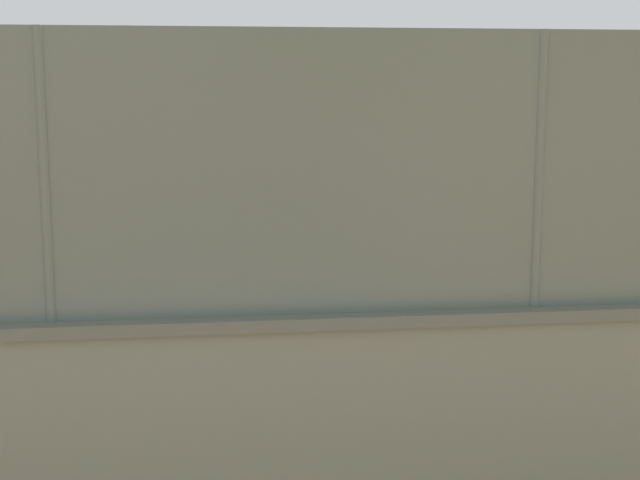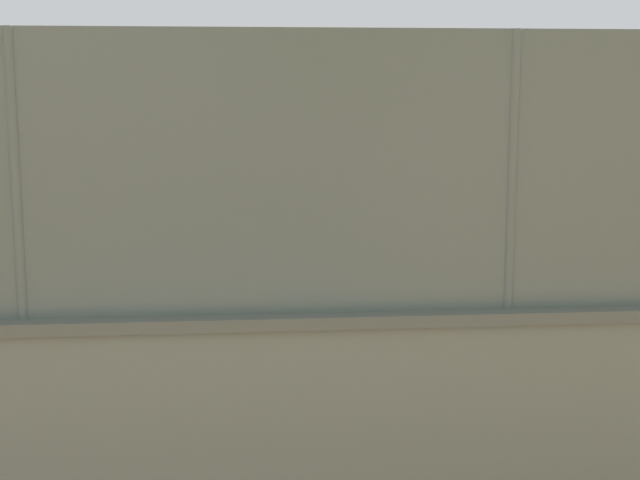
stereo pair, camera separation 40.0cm
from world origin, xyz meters
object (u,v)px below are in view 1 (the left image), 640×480
object	(u,v)px
player_near_wall_returning	(95,225)
sports_ball	(19,306)
player_baseline_waiting	(554,190)
player_foreground_swinging	(125,297)

from	to	relation	value
player_near_wall_returning	sports_ball	xyz separation A→B (m)	(0.08, 6.49, 0.27)
player_baseline_waiting	sports_ball	world-z (taller)	player_baseline_waiting
player_baseline_waiting	sports_ball	bearing A→B (deg)	49.32
player_baseline_waiting	player_near_wall_returning	bearing A→B (deg)	25.29
player_near_wall_returning	player_baseline_waiting	world-z (taller)	player_near_wall_returning
player_foreground_swinging	sports_ball	xyz separation A→B (m)	(0.77, 1.77, 0.35)
player_foreground_swinging	player_baseline_waiting	bearing A→B (deg)	-133.30
player_near_wall_returning	player_baseline_waiting	size ratio (longest dim) A/B	1.08
player_near_wall_returning	sports_ball	distance (m)	6.50
player_foreground_swinging	sports_ball	bearing A→B (deg)	66.49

